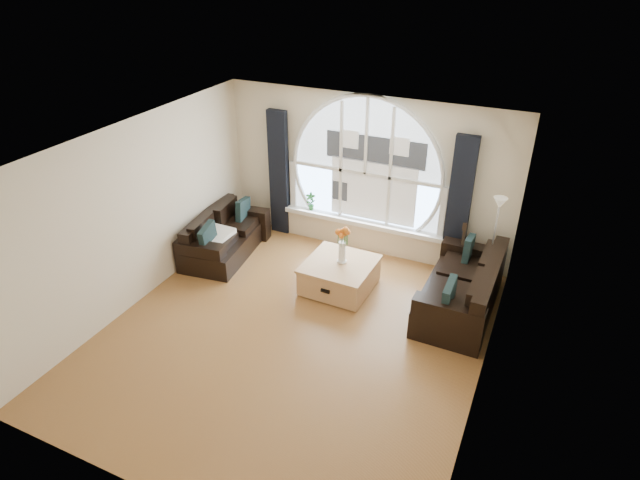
{
  "coord_description": "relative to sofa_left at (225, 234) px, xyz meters",
  "views": [
    {
      "loc": [
        2.77,
        -5.13,
        4.78
      ],
      "look_at": [
        0.0,
        0.9,
        1.05
      ],
      "focal_mm": 29.97,
      "sensor_mm": 36.0,
      "label": 1
    }
  ],
  "objects": [
    {
      "name": "sofa_left",
      "position": [
        0.0,
        0.0,
        0.0
      ],
      "size": [
        1.04,
        1.76,
        0.74
      ],
      "primitive_type": "cube",
      "rotation": [
        0.0,
        0.0,
        0.13
      ],
      "color": "black",
      "rests_on": "ground"
    },
    {
      "name": "attic_slope",
      "position": [
        4.26,
        -1.47,
        1.95
      ],
      "size": [
        0.92,
        5.5,
        0.72
      ],
      "primitive_type": "cube",
      "color": "silver",
      "rests_on": "ground"
    },
    {
      "name": "wall_front",
      "position": [
        2.06,
        -4.22,
        0.95
      ],
      "size": [
        5.0,
        0.01,
        2.7
      ],
      "primitive_type": "cube",
      "color": "beige",
      "rests_on": "ground"
    },
    {
      "name": "wall_right",
      "position": [
        4.56,
        -1.47,
        0.95
      ],
      "size": [
        0.01,
        5.5,
        2.7
      ],
      "primitive_type": "cube",
      "color": "beige",
      "rests_on": "ground"
    },
    {
      "name": "sofa_right",
      "position": [
        4.01,
        0.06,
        0.0
      ],
      "size": [
        0.99,
        1.93,
        0.85
      ],
      "primitive_type": "cube",
      "rotation": [
        0.0,
        0.0,
        -0.02
      ],
      "color": "black",
      "rests_on": "ground"
    },
    {
      "name": "curtain_right",
      "position": [
        3.66,
        1.16,
        0.75
      ],
      "size": [
        0.35,
        0.12,
        2.3
      ],
      "primitive_type": "cube",
      "color": "black",
      "rests_on": "ground"
    },
    {
      "name": "wall_left",
      "position": [
        -0.44,
        -1.47,
        0.95
      ],
      "size": [
        0.01,
        5.5,
        2.7
      ],
      "primitive_type": "cube",
      "color": "beige",
      "rests_on": "ground"
    },
    {
      "name": "neighbor_house",
      "position": [
        2.21,
        1.23,
        1.1
      ],
      "size": [
        1.7,
        0.02,
        1.5
      ],
      "primitive_type": "cube",
      "color": "silver",
      "rests_on": "wall_back"
    },
    {
      "name": "window_sill",
      "position": [
        2.06,
        1.18,
        0.11
      ],
      "size": [
        2.9,
        0.22,
        0.08
      ],
      "primitive_type": "cube",
      "color": "white",
      "rests_on": "wall_back"
    },
    {
      "name": "floor_lamp",
      "position": [
        4.29,
        0.72,
        0.4
      ],
      "size": [
        0.24,
        0.24,
        1.6
      ],
      "primitive_type": "cube",
      "color": "#B2B2B2",
      "rests_on": "ground"
    },
    {
      "name": "ceiling",
      "position": [
        2.06,
        -1.47,
        2.3
      ],
      "size": [
        5.0,
        5.5,
        0.01
      ],
      "primitive_type": "cube",
      "color": "silver",
      "rests_on": "ground"
    },
    {
      "name": "vase_flowers",
      "position": [
        2.22,
        -0.11,
        0.45
      ],
      "size": [
        0.24,
        0.24,
        0.7
      ],
      "primitive_type": "cube",
      "color": "white",
      "rests_on": "coffee_chest"
    },
    {
      "name": "coffee_chest",
      "position": [
        2.2,
        -0.15,
        -0.15
      ],
      "size": [
        1.06,
        1.06,
        0.5
      ],
      "primitive_type": "cube",
      "rotation": [
        0.0,
        0.0,
        -0.03
      ],
      "color": "tan",
      "rests_on": "ground"
    },
    {
      "name": "arched_window",
      "position": [
        2.06,
        1.25,
        1.23
      ],
      "size": [
        2.6,
        0.06,
        2.15
      ],
      "primitive_type": "cube",
      "color": "silver",
      "rests_on": "wall_back"
    },
    {
      "name": "window_frame",
      "position": [
        2.06,
        1.22,
        1.23
      ],
      "size": [
        2.76,
        0.08,
        2.15
      ],
      "primitive_type": "cube",
      "color": "white",
      "rests_on": "wall_back"
    },
    {
      "name": "throw_blanket",
      "position": [
        -0.02,
        -0.28,
        0.1
      ],
      "size": [
        0.56,
        0.56,
        0.1
      ],
      "primitive_type": "cube",
      "rotation": [
        0.0,
        0.0,
        -0.02
      ],
      "color": "silver",
      "rests_on": "sofa_left"
    },
    {
      "name": "wall_back",
      "position": [
        2.06,
        1.28,
        0.95
      ],
      "size": [
        5.0,
        0.01,
        2.7
      ],
      "primitive_type": "cube",
      "color": "beige",
      "rests_on": "ground"
    },
    {
      "name": "guitar",
      "position": [
        3.84,
        0.9,
        0.13
      ],
      "size": [
        0.36,
        0.25,
        1.06
      ],
      "primitive_type": "cube",
      "rotation": [
        0.0,
        0.0,
        0.02
      ],
      "color": "olive",
      "rests_on": "ground"
    },
    {
      "name": "ground",
      "position": [
        2.06,
        -1.47,
        -0.4
      ],
      "size": [
        5.0,
        5.5,
        0.01
      ],
      "primitive_type": "cube",
      "color": "brown",
      "rests_on": "ground"
    },
    {
      "name": "potted_plant",
      "position": [
        1.07,
        1.18,
        0.32
      ],
      "size": [
        0.21,
        0.18,
        0.33
      ],
      "primitive_type": "imported",
      "rotation": [
        0.0,
        0.0,
        0.41
      ],
      "color": "#1E6023",
      "rests_on": "window_sill"
    },
    {
      "name": "curtain_left",
      "position": [
        0.46,
        1.16,
        0.75
      ],
      "size": [
        0.35,
        0.12,
        2.3
      ],
      "primitive_type": "cube",
      "color": "black",
      "rests_on": "ground"
    }
  ]
}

